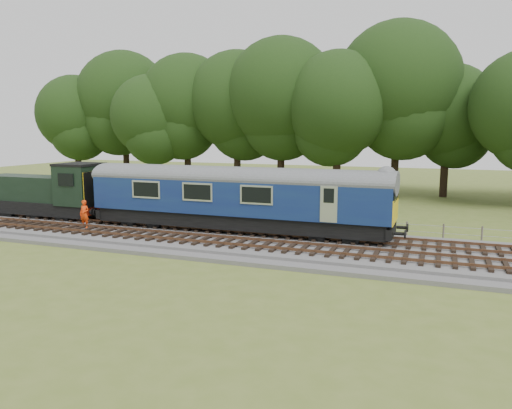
% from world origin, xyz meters
% --- Properties ---
extents(ground, '(120.00, 120.00, 0.00)m').
position_xyz_m(ground, '(0.00, 0.00, 0.00)').
color(ground, '#566926').
rests_on(ground, ground).
extents(ballast, '(70.00, 7.00, 0.35)m').
position_xyz_m(ballast, '(0.00, 0.00, 0.17)').
color(ballast, '#4C4C4F').
rests_on(ballast, ground).
extents(track_north, '(67.20, 2.40, 0.21)m').
position_xyz_m(track_north, '(0.00, 1.40, 0.42)').
color(track_north, black).
rests_on(track_north, ballast).
extents(track_south, '(67.20, 2.40, 0.21)m').
position_xyz_m(track_south, '(0.00, -1.60, 0.42)').
color(track_south, black).
rests_on(track_south, ballast).
extents(fence, '(64.00, 0.12, 1.00)m').
position_xyz_m(fence, '(0.00, 4.50, 0.00)').
color(fence, '#6B6054').
rests_on(fence, ground).
extents(tree_line, '(70.00, 8.00, 18.00)m').
position_xyz_m(tree_line, '(0.00, 22.00, 0.00)').
color(tree_line, black).
rests_on(tree_line, ground).
extents(dmu_railcar, '(18.05, 2.86, 3.88)m').
position_xyz_m(dmu_railcar, '(-1.44, 1.40, 2.61)').
color(dmu_railcar, black).
rests_on(dmu_railcar, ground).
extents(shunter_loco, '(8.91, 2.60, 3.38)m').
position_xyz_m(shunter_loco, '(-15.36, 1.40, 1.97)').
color(shunter_loco, black).
rests_on(shunter_loco, ground).
extents(worker, '(0.63, 0.43, 1.70)m').
position_xyz_m(worker, '(-10.48, -0.92, 1.20)').
color(worker, '#FF410D').
rests_on(worker, ballast).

